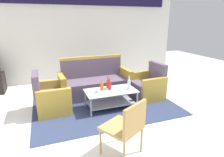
{
  "coord_description": "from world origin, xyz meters",
  "views": [
    {
      "loc": [
        -1.11,
        -3.0,
        1.86
      ],
      "look_at": [
        0.24,
        0.7,
        0.65
      ],
      "focal_mm": 30.49,
      "sensor_mm": 36.0,
      "label": 1
    }
  ],
  "objects_px": {
    "bottle_brown": "(108,84)",
    "couch": "(95,83)",
    "coffee_table": "(111,96)",
    "bottle_red": "(110,85)",
    "bottle_clear": "(129,84)",
    "armchair_right": "(148,86)",
    "cup": "(98,90)",
    "wicker_chair": "(127,125)",
    "armchair_left": "(52,98)",
    "bottle_orange": "(102,86)"
  },
  "relations": [
    {
      "from": "bottle_clear",
      "to": "bottle_brown",
      "type": "bearing_deg",
      "value": 147.62
    },
    {
      "from": "bottle_red",
      "to": "wicker_chair",
      "type": "xyz_separation_m",
      "value": [
        -0.31,
        -1.6,
        -0.01
      ]
    },
    {
      "from": "coffee_table",
      "to": "bottle_red",
      "type": "bearing_deg",
      "value": 95.3
    },
    {
      "from": "bottle_orange",
      "to": "bottle_clear",
      "type": "distance_m",
      "value": 0.59
    },
    {
      "from": "bottle_red",
      "to": "bottle_clear",
      "type": "xyz_separation_m",
      "value": [
        0.4,
        -0.14,
        0.02
      ]
    },
    {
      "from": "bottle_red",
      "to": "coffee_table",
      "type": "bearing_deg",
      "value": -84.7
    },
    {
      "from": "coffee_table",
      "to": "bottle_red",
      "type": "xyz_separation_m",
      "value": [
        -0.01,
        0.06,
        0.24
      ]
    },
    {
      "from": "armchair_right",
      "to": "cup",
      "type": "xyz_separation_m",
      "value": [
        -1.35,
        -0.27,
        0.17
      ]
    },
    {
      "from": "bottle_brown",
      "to": "bottle_orange",
      "type": "xyz_separation_m",
      "value": [
        -0.18,
        -0.1,
        -0.01
      ]
    },
    {
      "from": "bottle_brown",
      "to": "couch",
      "type": "bearing_deg",
      "value": 99.29
    },
    {
      "from": "wicker_chair",
      "to": "armchair_right",
      "type": "bearing_deg",
      "value": 22.94
    },
    {
      "from": "couch",
      "to": "armchair_left",
      "type": "xyz_separation_m",
      "value": [
        -1.11,
        -0.59,
        -0.03
      ]
    },
    {
      "from": "coffee_table",
      "to": "bottle_brown",
      "type": "bearing_deg",
      "value": 90.35
    },
    {
      "from": "bottle_orange",
      "to": "wicker_chair",
      "type": "xyz_separation_m",
      "value": [
        -0.14,
        -1.62,
        -0.0
      ]
    },
    {
      "from": "bottle_brown",
      "to": "cup",
      "type": "relative_size",
      "value": 2.67
    },
    {
      "from": "coffee_table",
      "to": "bottle_brown",
      "type": "xyz_separation_m",
      "value": [
        -0.0,
        0.18,
        0.24
      ]
    },
    {
      "from": "couch",
      "to": "bottle_brown",
      "type": "distance_m",
      "value": 0.73
    },
    {
      "from": "couch",
      "to": "wicker_chair",
      "type": "bearing_deg",
      "value": 83.26
    },
    {
      "from": "armchair_right",
      "to": "bottle_orange",
      "type": "bearing_deg",
      "value": 93.9
    },
    {
      "from": "bottle_orange",
      "to": "couch",
      "type": "bearing_deg",
      "value": 85.5
    },
    {
      "from": "bottle_brown",
      "to": "bottle_orange",
      "type": "relative_size",
      "value": 1.14
    },
    {
      "from": "bottle_red",
      "to": "armchair_left",
      "type": "bearing_deg",
      "value": 169.66
    },
    {
      "from": "armchair_left",
      "to": "cup",
      "type": "distance_m",
      "value": 1.0
    },
    {
      "from": "bottle_red",
      "to": "bottle_brown",
      "type": "relative_size",
      "value": 0.98
    },
    {
      "from": "armchair_right",
      "to": "bottle_brown",
      "type": "bearing_deg",
      "value": 90.12
    },
    {
      "from": "bottle_clear",
      "to": "cup",
      "type": "relative_size",
      "value": 3.09
    },
    {
      "from": "couch",
      "to": "wicker_chair",
      "type": "relative_size",
      "value": 2.17
    },
    {
      "from": "bottle_red",
      "to": "bottle_brown",
      "type": "distance_m",
      "value": 0.11
    },
    {
      "from": "bottle_brown",
      "to": "wicker_chair",
      "type": "distance_m",
      "value": 1.74
    },
    {
      "from": "couch",
      "to": "bottle_clear",
      "type": "distance_m",
      "value": 1.09
    },
    {
      "from": "couch",
      "to": "bottle_red",
      "type": "relative_size",
      "value": 6.97
    },
    {
      "from": "bottle_red",
      "to": "armchair_right",
      "type": "bearing_deg",
      "value": 10.21
    },
    {
      "from": "armchair_right",
      "to": "coffee_table",
      "type": "height_order",
      "value": "armchair_right"
    },
    {
      "from": "armchair_left",
      "to": "cup",
      "type": "xyz_separation_m",
      "value": [
        0.93,
        -0.3,
        0.17
      ]
    },
    {
      "from": "bottle_red",
      "to": "bottle_orange",
      "type": "relative_size",
      "value": 1.12
    },
    {
      "from": "coffee_table",
      "to": "bottle_brown",
      "type": "height_order",
      "value": "bottle_brown"
    },
    {
      "from": "coffee_table",
      "to": "armchair_right",
      "type": "bearing_deg",
      "value": 13.49
    },
    {
      "from": "couch",
      "to": "bottle_orange",
      "type": "relative_size",
      "value": 7.79
    },
    {
      "from": "armchair_right",
      "to": "bottle_brown",
      "type": "relative_size",
      "value": 3.18
    },
    {
      "from": "couch",
      "to": "armchair_right",
      "type": "height_order",
      "value": "couch"
    },
    {
      "from": "couch",
      "to": "bottle_brown",
      "type": "height_order",
      "value": "couch"
    },
    {
      "from": "bottle_red",
      "to": "bottle_brown",
      "type": "bearing_deg",
      "value": 87.63
    },
    {
      "from": "couch",
      "to": "armchair_right",
      "type": "distance_m",
      "value": 1.33
    },
    {
      "from": "bottle_red",
      "to": "cup",
      "type": "distance_m",
      "value": 0.3
    },
    {
      "from": "wicker_chair",
      "to": "bottle_clear",
      "type": "bearing_deg",
      "value": 34.55
    },
    {
      "from": "bottle_brown",
      "to": "armchair_right",
      "type": "bearing_deg",
      "value": 4.19
    },
    {
      "from": "armchair_left",
      "to": "armchair_right",
      "type": "xyz_separation_m",
      "value": [
        2.28,
        -0.03,
        0.0
      ]
    },
    {
      "from": "bottle_brown",
      "to": "cup",
      "type": "xyz_separation_m",
      "value": [
        -0.29,
        -0.2,
        -0.05
      ]
    },
    {
      "from": "armchair_right",
      "to": "bottle_clear",
      "type": "distance_m",
      "value": 0.78
    },
    {
      "from": "armchair_left",
      "to": "bottle_brown",
      "type": "distance_m",
      "value": 1.24
    }
  ]
}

